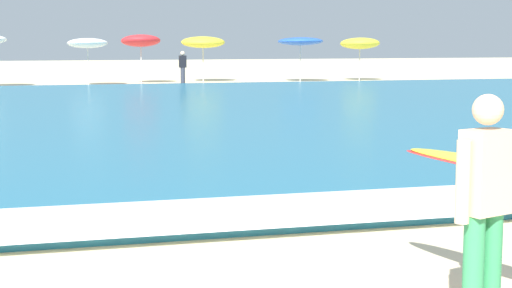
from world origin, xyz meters
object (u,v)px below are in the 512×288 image
object	(u,v)px
beach_umbrella_4	(87,43)
beach_umbrella_5	(141,41)
surfer_with_board	(509,188)
beach_umbrella_6	(203,42)
beachgoer_near_row_right	(183,67)
beach_umbrella_7	(300,41)
beach_umbrella_8	(360,43)

from	to	relation	value
beach_umbrella_4	beach_umbrella_5	size ratio (longest dim) A/B	0.92
beach_umbrella_4	surfer_with_board	bearing A→B (deg)	-88.27
beach_umbrella_6	beachgoer_near_row_right	xyz separation A→B (m)	(-1.58, -3.16, -1.12)
beach_umbrella_5	beach_umbrella_6	xyz separation A→B (m)	(3.13, 0.59, -0.08)
beach_umbrella_5	beach_umbrella_6	world-z (taller)	beach_umbrella_5
beach_umbrella_7	beachgoer_near_row_right	size ratio (longest dim) A/B	1.42
beach_umbrella_6	beach_umbrella_4	bearing A→B (deg)	-160.05
beach_umbrella_7	beach_umbrella_8	world-z (taller)	beach_umbrella_7
beach_umbrella_6	beach_umbrella_7	size ratio (longest dim) A/B	1.01
beach_umbrella_4	beach_umbrella_8	bearing A→B (deg)	4.45
beach_umbrella_4	beachgoer_near_row_right	size ratio (longest dim) A/B	1.40
beach_umbrella_8	beachgoer_near_row_right	world-z (taller)	beach_umbrella_8
beach_umbrella_4	beach_umbrella_6	size ratio (longest dim) A/B	0.97
beach_umbrella_4	beachgoer_near_row_right	bearing A→B (deg)	-14.72
beach_umbrella_8	beach_umbrella_5	bearing A→B (deg)	177.77
beach_umbrella_5	beach_umbrella_8	size ratio (longest dim) A/B	1.08
beach_umbrella_8	beachgoer_near_row_right	distance (m)	9.75
surfer_with_board	beachgoer_near_row_right	xyz separation A→B (m)	(3.15, 31.26, -0.19)
beach_umbrella_5	beach_umbrella_7	xyz separation A→B (m)	(7.74, -0.74, -0.03)
beach_umbrella_8	beach_umbrella_4	bearing A→B (deg)	-175.55
beach_umbrella_5	beach_umbrella_7	size ratio (longest dim) A/B	1.07
beach_umbrella_4	beach_umbrella_7	world-z (taller)	beach_umbrella_7
beach_umbrella_6	beachgoer_near_row_right	size ratio (longest dim) A/B	1.43
surfer_with_board	beach_umbrella_4	bearing A→B (deg)	91.73
surfer_with_board	beach_umbrella_5	distance (m)	33.89
surfer_with_board	beach_umbrella_5	xyz separation A→B (m)	(1.60, 33.83, 1.00)
surfer_with_board	beach_umbrella_8	xyz separation A→B (m)	(12.61, 33.40, 0.86)
surfer_with_board	beachgoer_near_row_right	world-z (taller)	surfer_with_board
beach_umbrella_7	beach_umbrella_6	bearing A→B (deg)	163.99
beachgoer_near_row_right	beach_umbrella_8	bearing A→B (deg)	12.76
beach_umbrella_8	beachgoer_near_row_right	size ratio (longest dim) A/B	1.41
beach_umbrella_4	beach_umbrella_7	size ratio (longest dim) A/B	0.98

